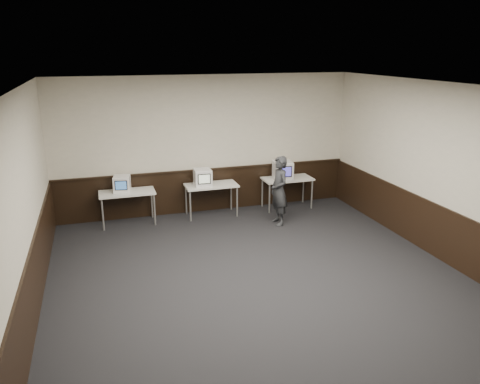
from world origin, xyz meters
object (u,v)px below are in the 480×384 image
at_px(emac_center, 203,178).
at_px(desk_left, 127,195).
at_px(person, 279,191).
at_px(desk_right, 287,181).
at_px(emac_left, 122,184).
at_px(desk_center, 211,187).
at_px(emac_right, 283,170).

bearing_deg(emac_center, desk_left, -178.34).
bearing_deg(person, emac_center, -124.18).
bearing_deg(desk_left, desk_right, 0.00).
bearing_deg(emac_left, desk_center, 8.64).
relative_size(emac_left, emac_right, 0.82).
height_order(desk_center, desk_right, same).
bearing_deg(emac_right, emac_left, -172.69).
xyz_separation_m(emac_left, emac_right, (3.74, -0.09, 0.04)).
xyz_separation_m(desk_left, emac_left, (-0.09, 0.04, 0.25)).
distance_m(desk_center, emac_right, 1.78).
bearing_deg(emac_left, desk_left, -12.54).
distance_m(desk_left, emac_left, 0.27).
bearing_deg(person, emac_left, -109.13).
height_order(desk_center, emac_center, emac_center).
xyz_separation_m(desk_right, emac_left, (-3.89, 0.04, 0.25)).
bearing_deg(emac_center, emac_left, -179.46).
height_order(desk_left, desk_right, same).
height_order(desk_left, emac_center, emac_center).
xyz_separation_m(desk_right, emac_right, (-0.15, -0.05, 0.29)).
bearing_deg(desk_center, emac_left, 178.93).
distance_m(emac_right, person, 1.06).
bearing_deg(emac_right, emac_center, -171.72).
height_order(desk_center, emac_right, emac_right).
relative_size(desk_center, emac_right, 2.30).
bearing_deg(desk_left, person, -17.12).
distance_m(desk_right, emac_left, 3.90).
distance_m(desk_left, emac_center, 1.72).
bearing_deg(emac_right, desk_right, 27.36).
distance_m(desk_left, person, 3.34).
bearing_deg(desk_left, emac_right, -0.78).
distance_m(desk_center, emac_center, 0.34).
distance_m(emac_left, person, 3.44).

